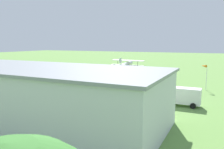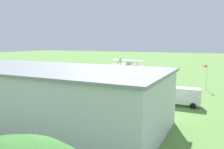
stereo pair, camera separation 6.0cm
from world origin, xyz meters
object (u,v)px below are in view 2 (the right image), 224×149
biplane (126,64)px  truck_flatbed_blue (179,96)px  person_beside_truck (62,87)px  person_near_hangar_door (100,89)px  car_white (32,87)px  car_silver (0,82)px  person_by_parked_cars (51,85)px  person_watching_takeoff (93,87)px  hangar (43,94)px  car_orange (10,86)px  windsock (204,68)px

biplane → truck_flatbed_blue: 23.32m
person_beside_truck → person_near_hangar_door: bearing=-167.4°
car_white → truck_flatbed_blue: bearing=-176.0°
car_silver → person_by_parked_cars: size_ratio=2.60×
car_white → person_watching_takeoff: (-12.29, -6.50, -0.03)m
hangar → car_white: (15.89, -13.69, -2.91)m
car_white → person_beside_truck: 6.80m
car_white → car_orange: (6.17, 0.54, 0.01)m
biplane → person_by_parked_cars: (13.48, 14.22, -4.29)m
car_white → truck_flatbed_blue: truck_flatbed_blue is taller
person_by_parked_cars → car_orange: bearing=30.2°
person_near_hangar_door → person_beside_truck: size_ratio=1.00×
person_near_hangar_door → windsock: bearing=-147.4°
car_silver → windsock: (-47.54, -16.09, 4.35)m
person_near_hangar_door → car_silver: bearing=6.8°
hangar → person_watching_takeoff: size_ratio=20.69×
truck_flatbed_blue → person_watching_takeoff: truck_flatbed_blue is taller
biplane → car_white: (15.49, 18.44, -4.33)m
car_silver → hangar: bearing=151.3°
car_orange → biplane: bearing=-138.8°
car_orange → hangar: bearing=149.2°
hangar → person_by_parked_cars: 22.83m
person_watching_takeoff → person_near_hangar_door: (-2.50, 1.29, 0.01)m
car_silver → person_by_parked_cars: bearing=-171.2°
car_white → person_watching_takeoff: size_ratio=2.41×
person_by_parked_cars → person_beside_truck: (-3.97, 0.98, -0.05)m
hangar → truck_flatbed_blue: bearing=-135.2°
person_beside_truck → car_silver: bearing=4.0°
car_silver → person_beside_truck: size_ratio=2.73×
person_watching_takeoff → hangar: bearing=100.1°
person_by_parked_cars → person_near_hangar_door: person_by_parked_cars is taller
hangar → person_watching_takeoff: bearing=-79.9°
truck_flatbed_blue → windsock: bearing=-100.7°
car_silver → windsock: bearing=-161.3°
windsock → car_orange: bearing=24.3°
person_watching_takeoff → person_near_hangar_door: size_ratio=0.99×
biplane → truck_flatbed_blue: bearing=135.3°
hangar → truck_flatbed_blue: 22.64m
person_beside_truck → person_by_parked_cars: bearing=-13.9°
person_watching_takeoff → person_by_parked_cars: size_ratio=0.94×
person_watching_takeoff → person_beside_truck: size_ratio=0.98×
windsock → person_by_parked_cars: bearing=22.8°
hangar → windsock: 36.98m
car_orange → person_beside_truck: (-12.15, -3.78, -0.02)m
car_silver → person_by_parked_cars: 14.87m
car_orange → person_by_parked_cars: size_ratio=2.46×
truck_flatbed_blue → person_near_hangar_door: size_ratio=4.55×
windsock → biplane: bearing=-1.2°
biplane → car_silver: (28.18, 16.51, -4.37)m
car_orange → person_beside_truck: person_beside_truck is taller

